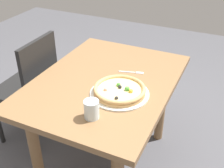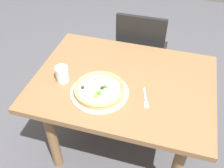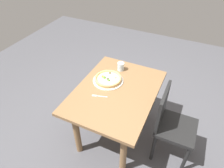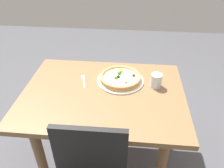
% 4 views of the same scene
% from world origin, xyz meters
% --- Properties ---
extents(ground_plane, '(6.00, 6.00, 0.00)m').
position_xyz_m(ground_plane, '(0.00, 0.00, 0.00)').
color(ground_plane, '#4C4C51').
extents(dining_table, '(1.12, 0.84, 0.72)m').
position_xyz_m(dining_table, '(0.00, 0.00, 0.60)').
color(dining_table, olive).
rests_on(dining_table, ground).
extents(plate, '(0.35, 0.35, 0.01)m').
position_xyz_m(plate, '(0.11, 0.15, 0.73)').
color(plate, silver).
rests_on(plate, dining_table).
extents(pizza, '(0.30, 0.30, 0.05)m').
position_xyz_m(pizza, '(0.11, 0.15, 0.75)').
color(pizza, tan).
rests_on(pizza, plate).
extents(fork, '(0.06, 0.16, 0.00)m').
position_xyz_m(fork, '(-0.16, 0.13, 0.72)').
color(fork, silver).
rests_on(fork, dining_table).
extents(drinking_glass, '(0.08, 0.08, 0.10)m').
position_xyz_m(drinking_glass, '(0.37, 0.10, 0.77)').
color(drinking_glass, silver).
rests_on(drinking_glass, dining_table).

